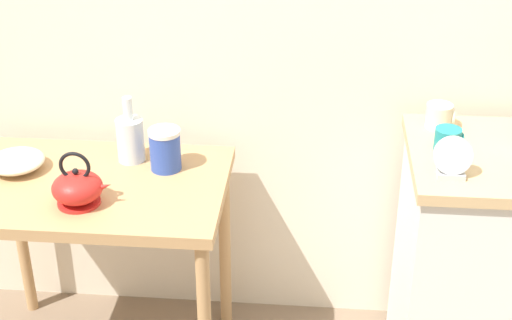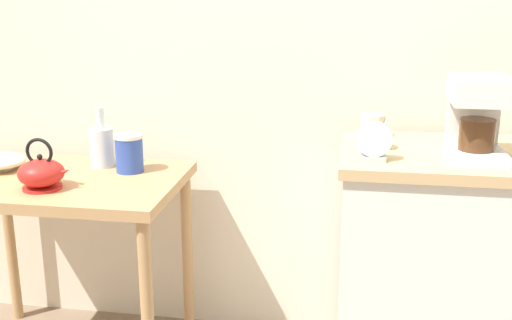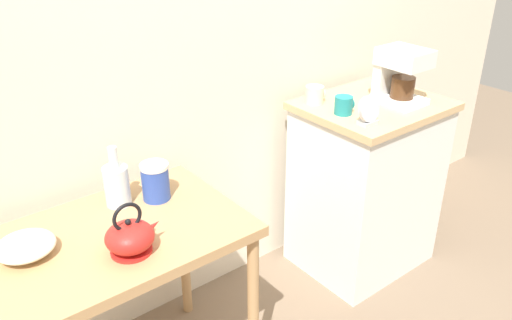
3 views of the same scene
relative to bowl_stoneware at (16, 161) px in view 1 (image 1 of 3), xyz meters
name	(u,v)px [view 1 (image 1 of 3)]	position (x,y,z in m)	size (l,w,h in m)	color
wooden_table	(96,208)	(0.28, -0.06, -0.13)	(0.88, 0.59, 0.76)	tan
kitchen_counter	(498,273)	(1.64, -0.04, -0.33)	(0.67, 0.55, 0.91)	white
bowl_stoneware	(16,161)	(0.00, 0.00, 0.00)	(0.19, 0.19, 0.06)	beige
teakettle	(78,188)	(0.27, -0.20, 0.02)	(0.19, 0.16, 0.18)	red
glass_carafe_vase	(130,138)	(0.37, 0.11, 0.05)	(0.09, 0.09, 0.23)	silver
canister_enamel	(165,149)	(0.50, 0.05, 0.04)	(0.11, 0.11, 0.15)	#2D4CAD
mug_dark_teal	(448,141)	(1.41, -0.04, 0.16)	(0.09, 0.08, 0.08)	teal
mug_small_cream	(440,116)	(1.41, 0.14, 0.16)	(0.09, 0.09, 0.08)	beige
table_clock	(452,160)	(1.40, -0.19, 0.18)	(0.11, 0.06, 0.13)	#B2B5BA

